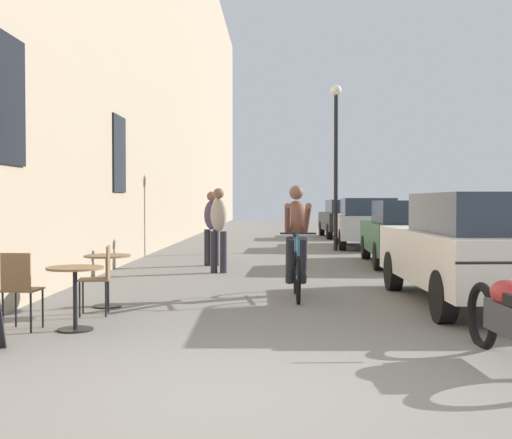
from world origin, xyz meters
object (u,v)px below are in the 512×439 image
(pedestrian_mid, at_px, (212,224))
(parked_car_second, at_px, (407,232))
(cafe_table_near, at_px, (75,284))
(cafe_chair_near_toward_street, at_px, (20,285))
(cafe_chair_mid_toward_street, at_px, (100,275))
(parked_car_nearest, at_px, (476,247))
(parked_car_fourth, at_px, (346,218))
(pedestrian_near, at_px, (219,225))
(street_lamp, at_px, (336,146))
(parked_car_third, at_px, (366,222))
(cyclist_on_bicycle, at_px, (297,244))
(cafe_table_mid, at_px, (107,269))

(pedestrian_mid, distance_m, parked_car_second, 4.48)
(cafe_table_near, xyz_separation_m, cafe_chair_near_toward_street, (-0.60, -0.08, -0.00))
(cafe_chair_mid_toward_street, bearing_deg, parked_car_nearest, 10.35)
(cafe_chair_mid_toward_street, xyz_separation_m, parked_car_fourth, (5.08, 18.43, 0.28))
(cafe_chair_near_toward_street, height_order, parked_car_nearest, parked_car_nearest)
(pedestrian_near, height_order, street_lamp, street_lamp)
(cafe_table_near, bearing_deg, cafe_chair_near_toward_street, -172.81)
(parked_car_nearest, bearing_deg, pedestrian_mid, 127.14)
(cafe_chair_mid_toward_street, relative_size, parked_car_third, 0.20)
(parked_car_nearest, bearing_deg, cafe_table_near, -159.13)
(cafe_table_near, height_order, parked_car_nearest, parked_car_nearest)
(parked_car_nearest, bearing_deg, cafe_chair_mid_toward_street, -169.65)
(cafe_chair_near_toward_street, relative_size, street_lamp, 0.18)
(cafe_table_near, height_order, cafe_chair_near_toward_street, cafe_chair_near_toward_street)
(cafe_chair_mid_toward_street, bearing_deg, street_lamp, 70.24)
(cyclist_on_bicycle, bearing_deg, pedestrian_near, 114.03)
(cafe_table_mid, xyz_separation_m, parked_car_fourth, (5.15, 17.78, 0.27))
(cafe_table_mid, relative_size, street_lamp, 0.15)
(cafe_table_near, distance_m, parked_car_third, 14.58)
(cafe_table_mid, height_order, cyclist_on_bicycle, cyclist_on_bicycle)
(cyclist_on_bicycle, relative_size, parked_car_second, 0.42)
(pedestrian_near, bearing_deg, parked_car_second, 23.41)
(pedestrian_near, bearing_deg, cafe_chair_mid_toward_street, -102.13)
(pedestrian_near, relative_size, street_lamp, 0.35)
(pedestrian_near, relative_size, pedestrian_mid, 1.03)
(cafe_chair_mid_toward_street, xyz_separation_m, parked_car_third, (5.11, 12.63, 0.29))
(cafe_table_near, relative_size, parked_car_third, 0.16)
(cafe_table_near, xyz_separation_m, cyclist_on_bicycle, (2.59, 2.72, 0.29))
(cyclist_on_bicycle, xyz_separation_m, pedestrian_near, (-1.49, 3.34, 0.17))
(pedestrian_mid, relative_size, parked_car_fourth, 0.39)
(cafe_table_near, xyz_separation_m, cafe_chair_mid_toward_street, (0.01, 1.01, -0.00))
(cyclist_on_bicycle, xyz_separation_m, street_lamp, (1.45, 9.49, 2.30))
(pedestrian_mid, xyz_separation_m, parked_car_nearest, (4.28, -5.64, -0.14))
(cafe_table_near, relative_size, cafe_table_mid, 1.00)
(cafe_chair_mid_toward_street, relative_size, street_lamp, 0.18)
(cyclist_on_bicycle, distance_m, street_lamp, 9.88)
(pedestrian_mid, relative_size, parked_car_nearest, 0.38)
(parked_car_third, bearing_deg, street_lamp, -127.29)
(cafe_chair_mid_toward_street, bearing_deg, parked_car_fourth, 74.59)
(pedestrian_mid, height_order, parked_car_second, pedestrian_mid)
(cafe_table_mid, height_order, cafe_chair_mid_toward_street, cafe_chair_mid_toward_street)
(cyclist_on_bicycle, distance_m, pedestrian_near, 3.66)
(street_lamp, relative_size, parked_car_second, 1.16)
(cafe_chair_near_toward_street, bearing_deg, parked_car_second, 53.50)
(pedestrian_near, height_order, parked_car_second, pedestrian_near)
(cafe_chair_near_toward_street, distance_m, parked_car_nearest, 6.03)
(cafe_table_near, bearing_deg, cafe_chair_mid_toward_street, 89.29)
(cafe_chair_near_toward_street, bearing_deg, cafe_chair_mid_toward_street, 60.52)
(pedestrian_near, xyz_separation_m, parked_car_fourth, (4.00, 13.38, -0.18))
(parked_car_fourth, bearing_deg, parked_car_nearest, -90.04)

